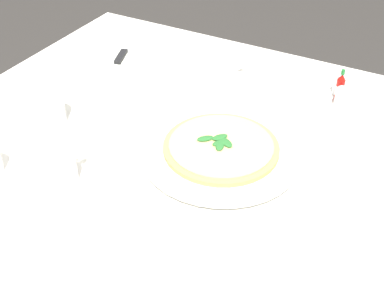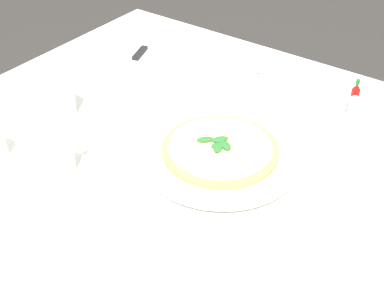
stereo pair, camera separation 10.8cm
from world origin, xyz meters
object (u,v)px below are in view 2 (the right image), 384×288
object	(u,v)px
pizza	(220,149)
coffee_cup_near_right	(238,70)
dinner_knife	(146,46)
hot_sauce_bottle	(354,98)
salt_shaker	(354,95)
pepper_shaker	(353,107)
water_glass_far_left	(59,97)
coffee_cup_center_back	(56,160)
pizza_plate	(220,154)
napkin_folded	(146,50)

from	to	relation	value
pizza	coffee_cup_near_right	size ratio (longest dim) A/B	1.89
dinner_knife	hot_sauce_bottle	xyz separation A→B (m)	(0.06, -0.59, 0.01)
hot_sauce_bottle	salt_shaker	bearing A→B (deg)	19.65
salt_shaker	pepper_shaker	world-z (taller)	same
water_glass_far_left	dinner_knife	size ratio (longest dim) A/B	0.54
coffee_cup_near_right	pepper_shaker	bearing A→B (deg)	-87.07
coffee_cup_center_back	hot_sauce_bottle	xyz separation A→B (m)	(0.57, -0.40, 0.00)
coffee_cup_center_back	pepper_shaker	size ratio (longest dim) A/B	2.35
pizza_plate	pizza	xyz separation A→B (m)	(0.00, 0.00, 0.01)
dinner_knife	pizza_plate	bearing A→B (deg)	-142.06
water_glass_far_left	pizza	bearing A→B (deg)	-79.20
salt_shaker	pepper_shaker	distance (m)	0.06
water_glass_far_left	pepper_shaker	world-z (taller)	water_glass_far_left
hot_sauce_bottle	pepper_shaker	size ratio (longest dim) A/B	1.48
salt_shaker	water_glass_far_left	bearing A→B (deg)	129.33
coffee_cup_near_right	napkin_folded	size ratio (longest dim) A/B	0.52
coffee_cup_center_back	napkin_folded	xyz separation A→B (m)	(0.51, 0.19, -0.02)
coffee_cup_center_back	pizza	bearing A→B (deg)	-46.43
salt_shaker	pizza_plate	bearing A→B (deg)	158.46
dinner_knife	hot_sauce_bottle	size ratio (longest dim) A/B	2.30
pizza_plate	hot_sauce_bottle	xyz separation A→B (m)	(0.34, -0.16, 0.02)
napkin_folded	dinner_knife	size ratio (longest dim) A/B	1.30
coffee_cup_center_back	hot_sauce_bottle	distance (m)	0.70
water_glass_far_left	hot_sauce_bottle	distance (m)	0.70
coffee_cup_near_right	napkin_folded	bearing A→B (deg)	93.18
pizza	coffee_cup_near_right	distance (m)	0.33
coffee_cup_near_right	dinner_knife	world-z (taller)	coffee_cup_near_right
napkin_folded	dinner_knife	bearing A→B (deg)	2.60
pizza	pepper_shaker	distance (m)	0.36
pizza	hot_sauce_bottle	bearing A→B (deg)	-24.55
coffee_cup_near_right	salt_shaker	world-z (taller)	coffee_cup_near_right
coffee_cup_near_right	water_glass_far_left	bearing A→B (deg)	145.43
pizza_plate	pepper_shaker	world-z (taller)	pepper_shaker
coffee_cup_center_back	pepper_shaker	xyz separation A→B (m)	(0.55, -0.41, -0.01)
hot_sauce_bottle	salt_shaker	world-z (taller)	hot_sauce_bottle
pizza	salt_shaker	size ratio (longest dim) A/B	4.36
coffee_cup_near_right	pizza	bearing A→B (deg)	-154.86
dinner_knife	pepper_shaker	distance (m)	0.60
pepper_shaker	pizza	bearing A→B (deg)	152.12
dinner_knife	hot_sauce_bottle	bearing A→B (deg)	-103.36
coffee_cup_near_right	pepper_shaker	world-z (taller)	coffee_cup_near_right
water_glass_far_left	dinner_knife	xyz separation A→B (m)	(0.36, 0.04, -0.02)
coffee_cup_near_right	napkin_folded	xyz separation A→B (m)	(-0.02, 0.30, -0.02)
pizza_plate	hot_sauce_bottle	bearing A→B (deg)	-24.52
water_glass_far_left	hot_sauce_bottle	bearing A→B (deg)	-52.98
napkin_folded	pepper_shaker	bearing A→B (deg)	-103.23
pepper_shaker	pizza_plate	bearing A→B (deg)	152.15
dinner_knife	salt_shaker	bearing A→B (deg)	-100.56
water_glass_far_left	dinner_knife	distance (m)	0.36
pepper_shaker	water_glass_far_left	bearing A→B (deg)	124.66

